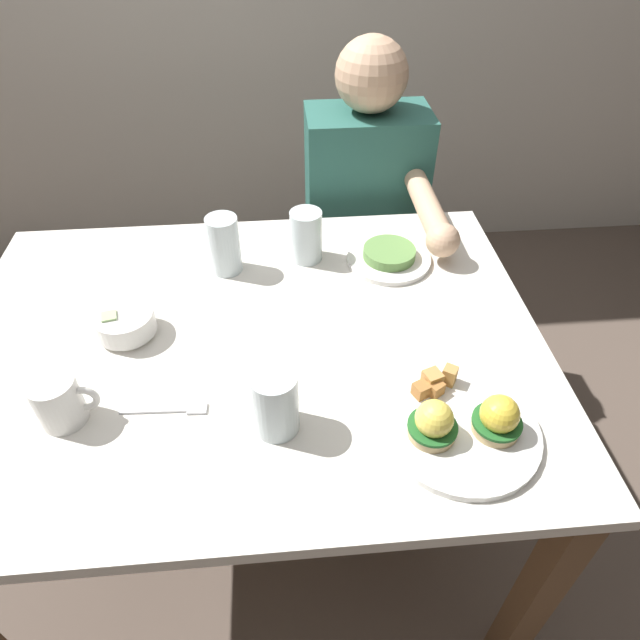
{
  "coord_description": "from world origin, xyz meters",
  "views": [
    {
      "loc": [
        0.07,
        -0.82,
        1.52
      ],
      "look_at": [
        0.15,
        0.0,
        0.78
      ],
      "focal_mm": 31.07,
      "sensor_mm": 36.0,
      "label": 1
    }
  ],
  "objects_px": {
    "dining_table": "(253,374)",
    "water_glass_far": "(306,239)",
    "side_plate": "(389,256)",
    "fruit_bowl": "(125,323)",
    "eggs_benedict_plate": "(462,423)",
    "fork": "(170,410)",
    "water_glass_near": "(224,247)",
    "coffee_mug": "(59,400)",
    "diner_person": "(366,215)",
    "water_glass_extra": "(275,405)"
  },
  "relations": [
    {
      "from": "dining_table",
      "to": "water_glass_far",
      "type": "relative_size",
      "value": 9.59
    },
    {
      "from": "eggs_benedict_plate",
      "to": "fork",
      "type": "distance_m",
      "value": 0.51
    },
    {
      "from": "fork",
      "to": "water_glass_extra",
      "type": "relative_size",
      "value": 1.23
    },
    {
      "from": "fruit_bowl",
      "to": "fork",
      "type": "distance_m",
      "value": 0.24
    },
    {
      "from": "fruit_bowl",
      "to": "water_glass_near",
      "type": "height_order",
      "value": "water_glass_near"
    },
    {
      "from": "fruit_bowl",
      "to": "water_glass_extra",
      "type": "relative_size",
      "value": 0.95
    },
    {
      "from": "fork",
      "to": "water_glass_extra",
      "type": "bearing_deg",
      "value": -14.68
    },
    {
      "from": "dining_table",
      "to": "diner_person",
      "type": "height_order",
      "value": "diner_person"
    },
    {
      "from": "water_glass_near",
      "to": "water_glass_far",
      "type": "distance_m",
      "value": 0.19
    },
    {
      "from": "water_glass_far",
      "to": "diner_person",
      "type": "relative_size",
      "value": 0.11
    },
    {
      "from": "eggs_benedict_plate",
      "to": "diner_person",
      "type": "distance_m",
      "value": 0.87
    },
    {
      "from": "eggs_benedict_plate",
      "to": "fork",
      "type": "height_order",
      "value": "eggs_benedict_plate"
    },
    {
      "from": "eggs_benedict_plate",
      "to": "water_glass_near",
      "type": "xyz_separation_m",
      "value": [
        -0.42,
        0.51,
        0.04
      ]
    },
    {
      "from": "dining_table",
      "to": "fruit_bowl",
      "type": "relative_size",
      "value": 10.0
    },
    {
      "from": "side_plate",
      "to": "diner_person",
      "type": "distance_m",
      "value": 0.37
    },
    {
      "from": "coffee_mug",
      "to": "water_glass_near",
      "type": "distance_m",
      "value": 0.5
    },
    {
      "from": "water_glass_near",
      "to": "water_glass_extra",
      "type": "distance_m",
      "value": 0.48
    },
    {
      "from": "dining_table",
      "to": "water_glass_extra",
      "type": "relative_size",
      "value": 9.51
    },
    {
      "from": "fork",
      "to": "side_plate",
      "type": "bearing_deg",
      "value": 41.41
    },
    {
      "from": "coffee_mug",
      "to": "water_glass_extra",
      "type": "bearing_deg",
      "value": -7.37
    },
    {
      "from": "eggs_benedict_plate",
      "to": "water_glass_near",
      "type": "height_order",
      "value": "water_glass_near"
    },
    {
      "from": "water_glass_far",
      "to": "eggs_benedict_plate",
      "type": "bearing_deg",
      "value": -67.08
    },
    {
      "from": "coffee_mug",
      "to": "water_glass_near",
      "type": "relative_size",
      "value": 0.8
    },
    {
      "from": "water_glass_far",
      "to": "side_plate",
      "type": "relative_size",
      "value": 0.63
    },
    {
      "from": "fruit_bowl",
      "to": "eggs_benedict_plate",
      "type": "bearing_deg",
      "value": -26.21
    },
    {
      "from": "eggs_benedict_plate",
      "to": "diner_person",
      "type": "bearing_deg",
      "value": 91.83
    },
    {
      "from": "water_glass_far",
      "to": "side_plate",
      "type": "bearing_deg",
      "value": -9.05
    },
    {
      "from": "fruit_bowl",
      "to": "side_plate",
      "type": "height_order",
      "value": "fruit_bowl"
    },
    {
      "from": "water_glass_extra",
      "to": "diner_person",
      "type": "xyz_separation_m",
      "value": [
        0.29,
        0.82,
        -0.15
      ]
    },
    {
      "from": "eggs_benedict_plate",
      "to": "diner_person",
      "type": "relative_size",
      "value": 0.24
    },
    {
      "from": "coffee_mug",
      "to": "diner_person",
      "type": "distance_m",
      "value": 1.02
    },
    {
      "from": "diner_person",
      "to": "eggs_benedict_plate",
      "type": "bearing_deg",
      "value": -88.17
    },
    {
      "from": "fork",
      "to": "diner_person",
      "type": "xyz_separation_m",
      "value": [
        0.48,
        0.77,
        -0.09
      ]
    },
    {
      "from": "coffee_mug",
      "to": "diner_person",
      "type": "xyz_separation_m",
      "value": [
        0.65,
        0.78,
        -0.14
      ]
    },
    {
      "from": "coffee_mug",
      "to": "water_glass_far",
      "type": "height_order",
      "value": "water_glass_far"
    },
    {
      "from": "dining_table",
      "to": "coffee_mug",
      "type": "bearing_deg",
      "value": -150.88
    },
    {
      "from": "water_glass_far",
      "to": "water_glass_extra",
      "type": "xyz_separation_m",
      "value": [
        -0.09,
        -0.5,
        0.0
      ]
    },
    {
      "from": "eggs_benedict_plate",
      "to": "water_glass_far",
      "type": "xyz_separation_m",
      "value": [
        -0.23,
        0.54,
        0.03
      ]
    },
    {
      "from": "water_glass_far",
      "to": "dining_table",
      "type": "bearing_deg",
      "value": -116.74
    },
    {
      "from": "eggs_benedict_plate",
      "to": "coffee_mug",
      "type": "distance_m",
      "value": 0.69
    },
    {
      "from": "dining_table",
      "to": "eggs_benedict_plate",
      "type": "xyz_separation_m",
      "value": [
        0.36,
        -0.27,
        0.13
      ]
    },
    {
      "from": "eggs_benedict_plate",
      "to": "coffee_mug",
      "type": "height_order",
      "value": "coffee_mug"
    },
    {
      "from": "diner_person",
      "to": "side_plate",
      "type": "bearing_deg",
      "value": -90.74
    },
    {
      "from": "side_plate",
      "to": "water_glass_near",
      "type": "bearing_deg",
      "value": 179.84
    },
    {
      "from": "side_plate",
      "to": "eggs_benedict_plate",
      "type": "bearing_deg",
      "value": -86.35
    },
    {
      "from": "fruit_bowl",
      "to": "side_plate",
      "type": "xyz_separation_m",
      "value": [
        0.58,
        0.21,
        -0.02
      ]
    },
    {
      "from": "fruit_bowl",
      "to": "water_glass_extra",
      "type": "bearing_deg",
      "value": -41.04
    },
    {
      "from": "water_glass_near",
      "to": "diner_person",
      "type": "bearing_deg",
      "value": 42.68
    },
    {
      "from": "water_glass_extra",
      "to": "side_plate",
      "type": "xyz_separation_m",
      "value": [
        0.28,
        0.47,
        -0.04
      ]
    },
    {
      "from": "dining_table",
      "to": "water_glass_near",
      "type": "distance_m",
      "value": 0.3
    }
  ]
}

